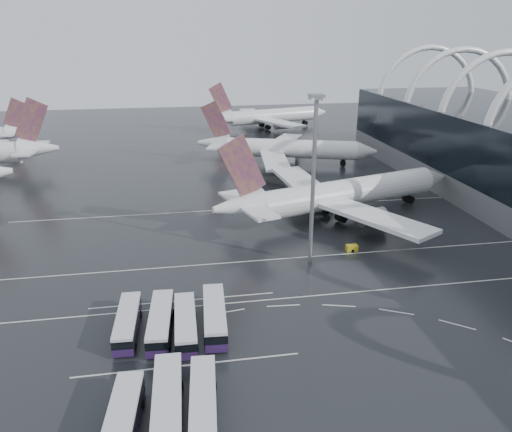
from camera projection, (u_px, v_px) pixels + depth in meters
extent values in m
plane|color=black|center=(334.00, 288.00, 80.16)|extent=(420.00, 420.00, 0.00)
torus|color=white|center=(498.00, 118.00, 126.61)|extent=(33.80, 1.80, 33.80)
torus|color=white|center=(457.00, 107.00, 144.16)|extent=(33.80, 1.80, 33.80)
torus|color=white|center=(426.00, 99.00, 161.71)|extent=(33.80, 1.80, 33.80)
cube|color=silver|center=(338.00, 294.00, 78.32)|extent=(120.00, 0.25, 0.01)
cube|color=silver|center=(313.00, 256.00, 91.25)|extent=(120.00, 0.25, 0.01)
cube|color=silver|center=(280.00, 207.00, 117.10)|extent=(120.00, 0.25, 0.01)
cube|color=silver|center=(188.00, 365.00, 61.53)|extent=(28.00, 0.25, 0.01)
cube|color=silver|center=(183.00, 301.00, 76.31)|extent=(28.00, 0.25, 0.01)
cylinder|color=white|center=(349.00, 192.00, 109.96)|extent=(43.58, 18.50, 6.07)
cone|color=white|center=(433.00, 178.00, 120.50)|extent=(7.77, 7.63, 6.07)
cone|color=white|center=(238.00, 206.00, 98.17)|extent=(11.78, 8.85, 6.07)
cube|color=#4B1867|center=(242.00, 167.00, 95.91)|extent=(9.83, 3.53, 12.87)
cube|color=white|center=(247.00, 204.00, 99.05)|extent=(9.98, 19.39, 0.52)
cube|color=white|center=(372.00, 216.00, 97.46)|extent=(19.05, 26.45, 0.84)
cube|color=white|center=(302.00, 182.00, 119.36)|extent=(9.52, 26.69, 0.84)
cylinder|color=slate|center=(372.00, 217.00, 102.51)|extent=(6.54, 5.08, 3.56)
cylinder|color=slate|center=(321.00, 192.00, 118.28)|extent=(6.54, 5.08, 3.56)
cube|color=black|center=(333.00, 213.00, 109.65)|extent=(13.96, 10.06, 2.30)
cylinder|color=white|center=(292.00, 149.00, 152.39)|extent=(39.02, 17.69, 5.64)
cone|color=white|center=(367.00, 151.00, 149.29)|extent=(7.32, 7.19, 5.64)
cone|color=white|center=(213.00, 143.00, 155.42)|extent=(11.01, 8.42, 5.64)
cube|color=#4B1867|center=(216.00, 120.00, 152.78)|extent=(9.08, 3.50, 11.96)
cube|color=white|center=(220.00, 143.00, 155.16)|extent=(9.66, 18.00, 0.49)
cube|color=white|center=(275.00, 160.00, 141.85)|extent=(9.44, 24.93, 0.78)
cube|color=white|center=(283.00, 142.00, 164.41)|extent=(18.16, 24.44, 0.78)
cylinder|color=slate|center=(286.00, 163.00, 145.22)|extent=(6.12, 4.82, 3.31)
cylinder|color=slate|center=(291.00, 150.00, 161.46)|extent=(6.12, 4.82, 3.31)
cube|color=black|center=(279.00, 161.00, 154.28)|extent=(13.04, 9.58, 2.14)
cylinder|color=white|center=(273.00, 116.00, 210.60)|extent=(39.41, 15.97, 5.86)
cone|color=white|center=(319.00, 112.00, 219.61)|extent=(7.38, 7.24, 5.86)
cone|color=white|center=(219.00, 117.00, 200.44)|extent=(11.28, 8.30, 5.86)
cube|color=#4B1867|center=(221.00, 98.00, 198.24)|extent=(9.54, 3.14, 12.41)
cube|color=white|center=(223.00, 117.00, 201.24)|extent=(9.16, 18.73, 0.50)
cube|color=white|center=(279.00, 122.00, 198.49)|extent=(17.84, 25.68, 0.81)
cube|color=white|center=(252.00, 114.00, 219.92)|extent=(8.48, 25.60, 0.81)
cylinder|color=slate|center=(281.00, 125.00, 203.33)|extent=(6.26, 4.77, 3.43)
cylinder|color=slate|center=(262.00, 118.00, 218.76)|extent=(6.26, 4.77, 3.43)
cube|color=black|center=(265.00, 126.00, 210.40)|extent=(13.39, 9.42, 2.22)
cone|color=white|center=(39.00, 148.00, 145.54)|extent=(11.28, 7.07, 6.29)
cube|color=#4B1867|center=(31.00, 121.00, 142.65)|extent=(10.47, 1.41, 13.34)
cube|color=white|center=(32.00, 148.00, 145.34)|extent=(6.30, 19.83, 0.54)
cone|color=white|center=(20.00, 132.00, 175.72)|extent=(9.35, 6.10, 5.12)
cube|color=#4B1867|center=(14.00, 113.00, 173.40)|extent=(8.50, 1.51, 10.85)
cube|color=white|center=(15.00, 132.00, 175.62)|extent=(5.78, 16.23, 0.44)
cube|color=#231544|center=(128.00, 327.00, 67.92)|extent=(3.18, 12.14, 1.02)
cube|color=black|center=(127.00, 320.00, 67.53)|extent=(3.22, 11.90, 1.20)
cube|color=silver|center=(127.00, 315.00, 67.25)|extent=(3.18, 12.14, 0.42)
cylinder|color=black|center=(135.00, 345.00, 64.63)|extent=(0.36, 0.94, 0.93)
cylinder|color=black|center=(115.00, 347.00, 64.31)|extent=(0.36, 0.94, 0.93)
cylinder|color=black|center=(140.00, 314.00, 71.79)|extent=(0.36, 0.94, 0.93)
cylinder|color=black|center=(122.00, 315.00, 71.47)|extent=(0.36, 0.94, 0.93)
cube|color=#231544|center=(161.00, 327.00, 67.93)|extent=(3.72, 12.88, 1.08)
cube|color=black|center=(160.00, 319.00, 67.52)|extent=(3.76, 12.63, 1.27)
cube|color=silver|center=(160.00, 314.00, 67.22)|extent=(3.72, 12.88, 0.44)
cylinder|color=black|center=(169.00, 346.00, 64.40)|extent=(0.41, 1.00, 0.98)
cylinder|color=black|center=(148.00, 348.00, 64.14)|extent=(0.41, 1.00, 0.98)
cylinder|color=black|center=(173.00, 313.00, 71.99)|extent=(0.41, 1.00, 0.98)
cylinder|color=black|center=(154.00, 314.00, 71.73)|extent=(0.41, 1.00, 0.98)
cube|color=#231544|center=(186.00, 329.00, 67.44)|extent=(3.00, 12.48, 1.05)
cube|color=black|center=(185.00, 322.00, 67.04)|extent=(3.05, 12.23, 1.24)
cube|color=silver|center=(185.00, 317.00, 66.75)|extent=(3.00, 12.48, 0.43)
cylinder|color=black|center=(197.00, 348.00, 64.08)|extent=(0.35, 0.96, 0.96)
cylinder|color=black|center=(176.00, 350.00, 63.70)|extent=(0.35, 0.96, 0.96)
cylinder|color=black|center=(195.00, 315.00, 71.45)|extent=(0.35, 0.96, 0.96)
cylinder|color=black|center=(176.00, 317.00, 71.07)|extent=(0.35, 0.96, 0.96)
cube|color=#231544|center=(215.00, 321.00, 69.23)|extent=(3.71, 13.28, 1.11)
cube|color=black|center=(215.00, 314.00, 68.81)|extent=(3.75, 13.02, 1.31)
cube|color=silver|center=(214.00, 308.00, 68.50)|extent=(3.71, 13.28, 0.45)
cylinder|color=black|center=(227.00, 340.00, 65.61)|extent=(0.41, 1.03, 1.01)
cylinder|color=black|center=(205.00, 342.00, 65.31)|extent=(0.41, 1.03, 1.01)
cylinder|color=black|center=(223.00, 307.00, 73.43)|extent=(0.41, 1.03, 1.01)
cylinder|color=black|center=(204.00, 309.00, 73.14)|extent=(0.41, 1.03, 1.01)
cube|color=#231544|center=(123.00, 430.00, 50.36)|extent=(4.00, 12.99, 1.08)
cube|color=black|center=(122.00, 421.00, 49.95)|extent=(4.03, 12.74, 1.28)
cube|color=silver|center=(121.00, 414.00, 49.65)|extent=(4.00, 12.99, 0.44)
cylinder|color=black|center=(142.00, 404.00, 54.42)|extent=(0.43, 1.01, 0.98)
cylinder|color=black|center=(117.00, 406.00, 54.22)|extent=(0.43, 1.01, 0.98)
cube|color=#231544|center=(168.00, 410.00, 52.93)|extent=(3.38, 13.53, 1.14)
cube|color=black|center=(167.00, 401.00, 52.50)|extent=(3.43, 13.26, 1.34)
cube|color=silver|center=(167.00, 394.00, 52.19)|extent=(3.38, 13.53, 0.47)
cylinder|color=black|center=(182.00, 385.00, 57.26)|extent=(0.39, 1.04, 1.03)
cylinder|color=black|center=(156.00, 388.00, 56.88)|extent=(0.39, 1.04, 1.03)
cube|color=#231544|center=(203.00, 408.00, 53.41)|extent=(3.66, 12.51, 1.04)
cube|color=black|center=(203.00, 399.00, 53.01)|extent=(3.70, 12.27, 1.23)
cube|color=silver|center=(203.00, 393.00, 52.72)|extent=(3.66, 12.51, 0.43)
cylinder|color=black|center=(215.00, 385.00, 57.35)|extent=(0.40, 0.97, 0.95)
cylinder|color=black|center=(192.00, 387.00, 57.10)|extent=(0.40, 0.97, 0.95)
cylinder|color=gray|center=(313.00, 185.00, 84.22)|extent=(0.72, 0.72, 28.65)
cube|color=gray|center=(317.00, 97.00, 79.13)|extent=(2.25, 2.25, 0.82)
cube|color=white|center=(317.00, 99.00, 79.23)|extent=(2.05, 2.05, 0.41)
cube|color=#AC9B16|center=(404.00, 229.00, 102.24)|extent=(2.45, 1.45, 1.34)
cube|color=#AC9B16|center=(352.00, 248.00, 93.42)|extent=(2.13, 1.26, 1.16)
cube|color=#AC9B16|center=(360.00, 219.00, 108.14)|extent=(1.88, 1.11, 1.03)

